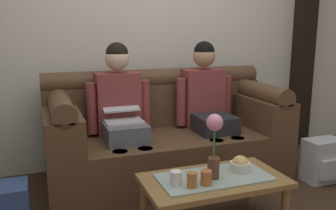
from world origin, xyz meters
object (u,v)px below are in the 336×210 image
at_px(cup_near_left, 206,178).
at_px(cup_near_right, 192,180).
at_px(cup_far_center, 176,178).
at_px(person_right, 208,103).
at_px(snack_bowl, 240,165).
at_px(flower_vase, 214,141).
at_px(coffee_table, 214,184).
at_px(backpack_left, 3,210).
at_px(backpack_right, 323,161).
at_px(person_left, 121,109).
at_px(couch, 166,137).

height_order(cup_near_left, cup_near_right, cup_near_right).
bearing_deg(cup_far_center, person_right, 54.72).
bearing_deg(cup_near_right, snack_bowl, 17.33).
distance_m(flower_vase, cup_near_right, 0.29).
bearing_deg(cup_near_left, coffee_table, 43.33).
relative_size(cup_near_left, cup_far_center, 1.03).
relative_size(person_right, cup_near_right, 12.74).
bearing_deg(coffee_table, backpack_left, 162.95).
xyz_separation_m(coffee_table, cup_near_left, (-0.11, -0.10, 0.10)).
bearing_deg(backpack_right, person_left, 160.69).
bearing_deg(cup_near_left, backpack_right, 18.50).
distance_m(person_right, coffee_table, 1.09).
xyz_separation_m(person_left, snack_bowl, (0.62, -0.92, -0.25)).
xyz_separation_m(snack_bowl, backpack_left, (-1.55, 0.38, -0.25)).
bearing_deg(backpack_left, coffee_table, -17.05).
distance_m(coffee_table, backpack_left, 1.41).
height_order(couch, coffee_table, couch).
bearing_deg(coffee_table, cup_near_right, -153.27).
relative_size(person_right, flower_vase, 2.82).
xyz_separation_m(flower_vase, backpack_left, (-1.32, 0.43, -0.46)).
bearing_deg(snack_bowl, backpack_left, 166.13).
height_order(person_left, backpack_right, person_left).
xyz_separation_m(couch, backpack_right, (1.27, -0.59, -0.19)).
height_order(person_left, cup_near_right, person_left).
bearing_deg(cup_near_right, cup_near_left, 1.85).
xyz_separation_m(person_right, snack_bowl, (-0.20, -0.92, -0.25)).
distance_m(couch, person_right, 0.50).
bearing_deg(person_right, cup_near_right, -120.40).
xyz_separation_m(couch, cup_far_center, (-0.29, -0.99, 0.04)).
height_order(person_left, backpack_left, person_left).
height_order(couch, cup_far_center, couch).
bearing_deg(cup_near_right, cup_far_center, 139.96).
bearing_deg(couch, snack_bowl, -76.93).
relative_size(cup_near_left, backpack_right, 0.25).
bearing_deg(person_right, cup_near_left, -116.25).
bearing_deg(person_right, coffee_table, -113.40).
bearing_deg(snack_bowl, person_left, 124.17).
distance_m(cup_near_right, cup_far_center, 0.10).
distance_m(cup_far_center, backpack_right, 1.62).
bearing_deg(backpack_right, cup_far_center, -165.70).
relative_size(couch, person_right, 1.71).
bearing_deg(cup_far_center, snack_bowl, 7.35).
height_order(coffee_table, backpack_right, backpack_right).
bearing_deg(cup_far_center, coffee_table, 7.43).
xyz_separation_m(coffee_table, backpack_left, (-1.34, 0.41, -0.15)).
bearing_deg(cup_far_center, backpack_left, 156.93).
bearing_deg(flower_vase, snack_bowl, 11.88).
bearing_deg(snack_bowl, flower_vase, -168.12).
height_order(couch, flower_vase, couch).
xyz_separation_m(cup_near_right, backpack_right, (1.47, 0.46, -0.23)).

